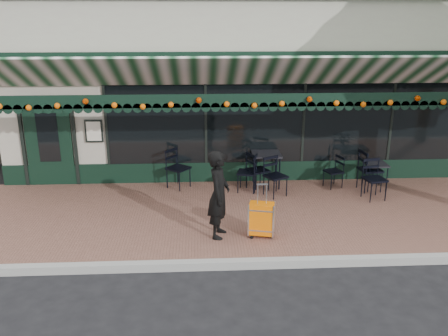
{
  "coord_description": "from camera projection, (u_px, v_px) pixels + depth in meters",
  "views": [
    {
      "loc": [
        -1.15,
        -7.31,
        4.19
      ],
      "look_at": [
        -0.68,
        1.6,
        1.28
      ],
      "focal_mm": 38.0,
      "sensor_mm": 36.0,
      "label": 1
    }
  ],
  "objects": [
    {
      "name": "chair_a_right",
      "position": [
        370.0,
        170.0,
        11.25
      ],
      "size": [
        0.56,
        0.56,
        1.0
      ],
      "primitive_type": null,
      "rotation": [
        0.0,
        0.0,
        1.7
      ],
      "color": "black",
      "rests_on": "sidewalk"
    },
    {
      "name": "chair_b_left",
      "position": [
        247.0,
        173.0,
        11.21
      ],
      "size": [
        0.55,
        0.55,
        0.91
      ],
      "primitive_type": null,
      "rotation": [
        0.0,
        0.0,
        -1.82
      ],
      "color": "black",
      "rests_on": "sidewalk"
    },
    {
      "name": "woman",
      "position": [
        219.0,
        195.0,
        8.81
      ],
      "size": [
        0.53,
        0.68,
        1.68
      ],
      "primitive_type": "imported",
      "rotation": [
        0.0,
        0.0,
        1.35
      ],
      "color": "black",
      "rests_on": "sidewalk"
    },
    {
      "name": "chair_b_front",
      "position": [
        275.0,
        177.0,
        10.92
      ],
      "size": [
        0.63,
        0.63,
        0.92
      ],
      "primitive_type": null,
      "rotation": [
        0.0,
        0.0,
        0.52
      ],
      "color": "black",
      "rests_on": "sidewalk"
    },
    {
      "name": "ground",
      "position": [
        268.0,
        265.0,
        8.3
      ],
      "size": [
        80.0,
        80.0,
        0.0
      ],
      "primitive_type": "plane",
      "color": "black",
      "rests_on": "ground"
    },
    {
      "name": "sidewalk",
      "position": [
        255.0,
        215.0,
        10.18
      ],
      "size": [
        18.0,
        4.0,
        0.15
      ],
      "primitive_type": "cube",
      "color": "brown",
      "rests_on": "ground"
    },
    {
      "name": "restaurant_building",
      "position": [
        235.0,
        77.0,
        15.04
      ],
      "size": [
        12.0,
        9.6,
        4.5
      ],
      "color": "#ABA294",
      "rests_on": "ground"
    },
    {
      "name": "cafe_table_b",
      "position": [
        266.0,
        157.0,
        11.45
      ],
      "size": [
        0.68,
        0.68,
        0.83
      ],
      "color": "black",
      "rests_on": "sidewalk"
    },
    {
      "name": "chair_a_front",
      "position": [
        375.0,
        180.0,
        10.72
      ],
      "size": [
        0.55,
        0.55,
        0.93
      ],
      "primitive_type": null,
      "rotation": [
        0.0,
        0.0,
        0.22
      ],
      "color": "black",
      "rests_on": "sidewalk"
    },
    {
      "name": "chair_b_right",
      "position": [
        258.0,
        171.0,
        11.3
      ],
      "size": [
        0.62,
        0.62,
        0.94
      ],
      "primitive_type": null,
      "rotation": [
        0.0,
        0.0,
        1.99
      ],
      "color": "black",
      "rests_on": "sidewalk"
    },
    {
      "name": "curb",
      "position": [
        268.0,
        263.0,
        8.21
      ],
      "size": [
        18.0,
        0.16,
        0.15
      ],
      "primitive_type": "cube",
      "color": "#9E9E99",
      "rests_on": "ground"
    },
    {
      "name": "suitcase",
      "position": [
        261.0,
        219.0,
        8.92
      ],
      "size": [
        0.51,
        0.35,
        1.06
      ],
      "rotation": [
        0.0,
        0.0,
        -0.23
      ],
      "color": "orange",
      "rests_on": "sidewalk"
    },
    {
      "name": "chair_a_left",
      "position": [
        333.0,
        172.0,
        11.48
      ],
      "size": [
        0.5,
        0.5,
        0.79
      ],
      "primitive_type": null,
      "rotation": [
        0.0,
        0.0,
        -1.22
      ],
      "color": "black",
      "rests_on": "sidewalk"
    },
    {
      "name": "cafe_table_a",
      "position": [
        376.0,
        166.0,
        11.3
      ],
      "size": [
        0.52,
        0.52,
        0.64
      ],
      "color": "black",
      "rests_on": "sidewalk"
    },
    {
      "name": "chair_solo",
      "position": [
        178.0,
        169.0,
        11.43
      ],
      "size": [
        0.68,
        0.68,
        0.96
      ],
      "primitive_type": null,
      "rotation": [
        0.0,
        0.0,
        0.9
      ],
      "color": "black",
      "rests_on": "sidewalk"
    }
  ]
}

